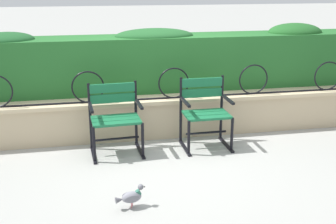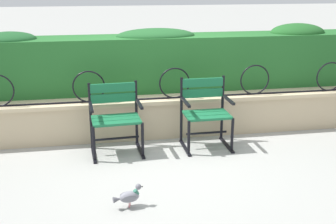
% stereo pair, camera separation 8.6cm
% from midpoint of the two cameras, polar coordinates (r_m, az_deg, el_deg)
% --- Properties ---
extents(ground_plane, '(60.00, 60.00, 0.00)m').
position_cam_midpoint_polar(ground_plane, '(5.20, 0.62, -6.03)').
color(ground_plane, '#9E9E99').
extents(stone_wall, '(7.87, 0.41, 0.54)m').
position_cam_midpoint_polar(stone_wall, '(5.82, -0.79, -0.57)').
color(stone_wall, tan).
rests_on(stone_wall, ground).
extents(iron_arch_fence, '(7.32, 0.02, 0.42)m').
position_cam_midpoint_polar(iron_arch_fence, '(5.59, -3.73, 3.34)').
color(iron_arch_fence, black).
rests_on(iron_arch_fence, stone_wall).
extents(hedge_row, '(7.72, 0.64, 0.90)m').
position_cam_midpoint_polar(hedge_row, '(6.13, -1.28, 6.91)').
color(hedge_row, '#236028').
rests_on(hedge_row, stone_wall).
extents(park_chair_left, '(0.65, 0.55, 0.86)m').
position_cam_midpoint_polar(park_chair_left, '(5.25, -6.62, -0.53)').
color(park_chair_left, '#19663D').
rests_on(park_chair_left, ground).
extents(park_chair_right, '(0.60, 0.53, 0.88)m').
position_cam_midpoint_polar(park_chair_right, '(5.42, 5.48, 0.14)').
color(park_chair_right, '#19663D').
rests_on(park_chair_right, ground).
extents(pigeon_near_chairs, '(0.29, 0.13, 0.22)m').
position_cam_midpoint_polar(pigeon_near_chairs, '(4.10, -4.66, -11.19)').
color(pigeon_near_chairs, gray).
rests_on(pigeon_near_chairs, ground).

